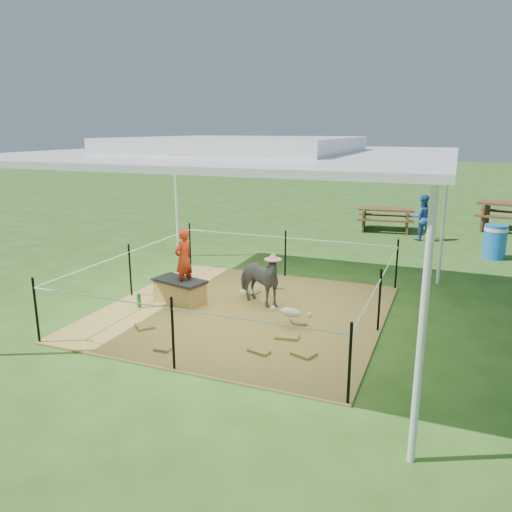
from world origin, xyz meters
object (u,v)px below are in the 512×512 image
at_px(woman, 183,253).
at_px(foal, 291,311).
at_px(straw_bale, 180,293).
at_px(pony, 258,280).
at_px(trash_barrel, 495,242).
at_px(picnic_table_near, 385,219).
at_px(distant_person, 422,218).
at_px(green_bottle, 139,301).

relative_size(woman, foal, 1.12).
xyz_separation_m(straw_bale, pony, (1.30, 0.45, 0.26)).
relative_size(pony, trash_barrel, 1.31).
bearing_deg(foal, woman, 179.24).
bearing_deg(woman, picnic_table_near, 178.15).
distance_m(woman, distant_person, 7.95).
distance_m(woman, pony, 1.36).
bearing_deg(pony, green_bottle, 139.70).
relative_size(foal, picnic_table_near, 0.57).
distance_m(pony, picnic_table_near, 7.83).
xyz_separation_m(trash_barrel, picnic_table_near, (-2.90, 2.52, -0.06)).
height_order(woman, trash_barrel, woman).
height_order(pony, picnic_table_near, pony).
height_order(straw_bale, pony, pony).
bearing_deg(green_bottle, straw_bale, 39.29).
xyz_separation_m(woman, picnic_table_near, (2.35, 8.19, -0.60)).
distance_m(straw_bale, foal, 2.17).
bearing_deg(trash_barrel, picnic_table_near, 139.00).
relative_size(woman, green_bottle, 4.32).
xyz_separation_m(green_bottle, trash_barrel, (5.90, 6.12, 0.26)).
bearing_deg(green_bottle, foal, 3.01).
height_order(straw_bale, picnic_table_near, picnic_table_near).
xyz_separation_m(straw_bale, picnic_table_near, (2.45, 8.19, 0.12)).
bearing_deg(trash_barrel, pony, -127.80).
height_order(straw_bale, foal, foal).
distance_m(pony, foal, 1.15).
bearing_deg(trash_barrel, green_bottle, -133.95).
height_order(woman, picnic_table_near, woman).
bearing_deg(woman, straw_bale, -75.82).
bearing_deg(foal, picnic_table_near, 95.74).
xyz_separation_m(pony, trash_barrel, (4.05, 5.22, -0.08)).
xyz_separation_m(green_bottle, distant_person, (4.12, 7.60, 0.49)).
height_order(green_bottle, foal, foal).
bearing_deg(foal, straw_bale, 179.63).
xyz_separation_m(trash_barrel, distant_person, (-1.78, 1.48, 0.23)).
bearing_deg(trash_barrel, distant_person, 140.36).
bearing_deg(straw_bale, foal, -8.15).
bearing_deg(distant_person, pony, 50.59).
distance_m(straw_bale, trash_barrel, 7.80).
relative_size(straw_bale, trash_barrel, 1.08).
height_order(woman, foal, woman).
distance_m(straw_bale, woman, 0.73).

